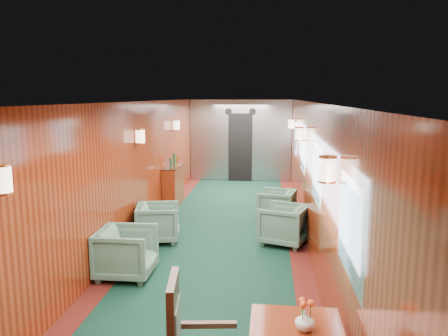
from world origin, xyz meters
name	(u,v)px	position (x,y,z in m)	size (l,w,h in m)	color
room	(216,150)	(0.00, 0.00, 1.63)	(12.00, 12.10, 2.40)	#0D2F21
bulkhead	(240,141)	(0.00, 5.91, 1.18)	(2.98, 0.17, 2.39)	#A1A3A7
windows_right	(309,161)	(1.49, 0.25, 1.45)	(0.02, 8.60, 0.80)	silver
wall_sconces	(220,137)	(0.00, 0.57, 1.79)	(2.97, 7.97, 0.25)	#FFECC6
credenza	(173,185)	(-1.34, 2.77, 0.47)	(0.32, 1.03, 1.20)	maroon
flower_vase	(305,321)	(1.13, -3.82, 0.83)	(0.15, 0.15, 0.15)	silver
armchair_left_near	(126,253)	(-1.11, -1.29, 0.35)	(0.74, 0.76, 0.70)	#1D4435
armchair_left_far	(158,223)	(-1.04, 0.23, 0.33)	(0.70, 0.73, 0.66)	#1D4435
armchair_right_near	(284,224)	(1.11, 0.32, 0.34)	(0.73, 0.75, 0.68)	#1D4435
armchair_right_far	(277,205)	(1.01, 1.70, 0.32)	(0.68, 0.70, 0.64)	#1D4435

